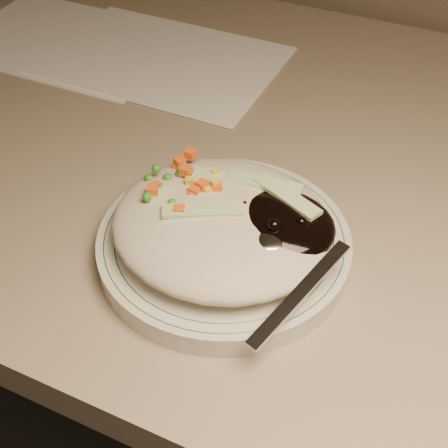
% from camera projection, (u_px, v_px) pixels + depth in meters
% --- Properties ---
extents(desk, '(1.40, 0.70, 0.74)m').
position_uv_depth(desk, '(341.00, 295.00, 0.79)').
color(desk, gray).
rests_on(desk, ground).
extents(plate, '(0.22, 0.22, 0.02)m').
position_uv_depth(plate, '(224.00, 245.00, 0.56)').
color(plate, silver).
rests_on(plate, desk).
extents(plate_rim, '(0.21, 0.21, 0.00)m').
position_uv_depth(plate_rim, '(224.00, 237.00, 0.55)').
color(plate_rim, '#144723').
rests_on(plate_rim, plate).
extents(meal, '(0.21, 0.19, 0.05)m').
position_uv_depth(meal, '(228.00, 221.00, 0.53)').
color(meal, '#BAB196').
rests_on(meal, plate).
extents(papers, '(0.44, 0.22, 0.00)m').
position_uv_depth(papers, '(115.00, 50.00, 0.84)').
color(papers, white).
rests_on(papers, desk).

